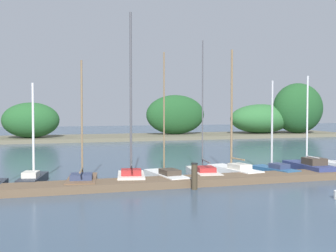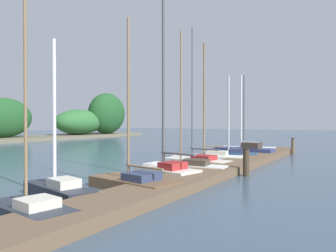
{
  "view_description": "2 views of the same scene",
  "coord_description": "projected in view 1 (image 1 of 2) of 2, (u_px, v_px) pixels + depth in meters",
  "views": [
    {
      "loc": [
        -6.59,
        -7.68,
        3.77
      ],
      "look_at": [
        0.09,
        14.38,
        2.78
      ],
      "focal_mm": 48.2,
      "sensor_mm": 36.0,
      "label": 1
    },
    {
      "loc": [
        -13.46,
        6.86,
        2.38
      ],
      "look_at": [
        -0.99,
        14.52,
        2.16
      ],
      "focal_mm": 35.5,
      "sensor_mm": 36.0,
      "label": 2
    }
  ],
  "objects": [
    {
      "name": "far_shore",
      "position": [
        143.0,
        118.0,
        52.45
      ],
      "size": [
        63.24,
        8.06,
        7.49
      ],
      "color": "#66604C",
      "rests_on": "ground"
    },
    {
      "name": "sailboat_6",
      "position": [
        203.0,
        172.0,
        24.19
      ],
      "size": [
        1.67,
        4.05,
        7.32
      ],
      "rotation": [
        0.0,
        0.0,
        1.44
      ],
      "color": "silver",
      "rests_on": "ground"
    },
    {
      "name": "sailboat_5",
      "position": [
        165.0,
        175.0,
        22.93
      ],
      "size": [
        1.45,
        4.06,
        6.53
      ],
      "rotation": [
        0.0,
        0.0,
        1.69
      ],
      "color": "white",
      "rests_on": "ground"
    },
    {
      "name": "sailboat_7",
      "position": [
        233.0,
        168.0,
        24.86
      ],
      "size": [
        1.77,
        4.21,
        6.9
      ],
      "rotation": [
        0.0,
        0.0,
        1.76
      ],
      "color": "white",
      "rests_on": "ground"
    },
    {
      "name": "mooring_piling_1",
      "position": [
        194.0,
        176.0,
        20.47
      ],
      "size": [
        0.32,
        0.32,
        1.21
      ],
      "color": "#3D3323",
      "rests_on": "ground"
    },
    {
      "name": "sailboat_2",
      "position": [
        33.0,
        177.0,
        21.97
      ],
      "size": [
        1.58,
        3.3,
        4.93
      ],
      "rotation": [
        0.0,
        0.0,
        1.34
      ],
      "color": "#232833",
      "rests_on": "ground"
    },
    {
      "name": "sailboat_9",
      "position": [
        308.0,
        167.0,
        25.43
      ],
      "size": [
        1.39,
        4.1,
        5.5
      ],
      "rotation": [
        0.0,
        0.0,
        1.54
      ],
      "color": "navy",
      "rests_on": "ground"
    },
    {
      "name": "dock_pier",
      "position": [
        176.0,
        182.0,
        21.57
      ],
      "size": [
        26.3,
        1.8,
        0.35
      ],
      "color": "brown",
      "rests_on": "ground"
    },
    {
      "name": "sailboat_4",
      "position": [
        131.0,
        173.0,
        22.3
      ],
      "size": [
        1.8,
        3.03,
        8.41
      ],
      "rotation": [
        0.0,
        0.0,
        1.37
      ],
      "color": "silver",
      "rests_on": "ground"
    },
    {
      "name": "sailboat_3",
      "position": [
        82.0,
        179.0,
        21.5
      ],
      "size": [
        1.88,
        3.72,
        5.98
      ],
      "rotation": [
        0.0,
        0.0,
        1.4
      ],
      "color": "brown",
      "rests_on": "ground"
    },
    {
      "name": "sailboat_8",
      "position": [
        273.0,
        169.0,
        24.88
      ],
      "size": [
        1.62,
        3.34,
        5.2
      ],
      "rotation": [
        0.0,
        0.0,
        1.79
      ],
      "color": "#285684",
      "rests_on": "ground"
    }
  ]
}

